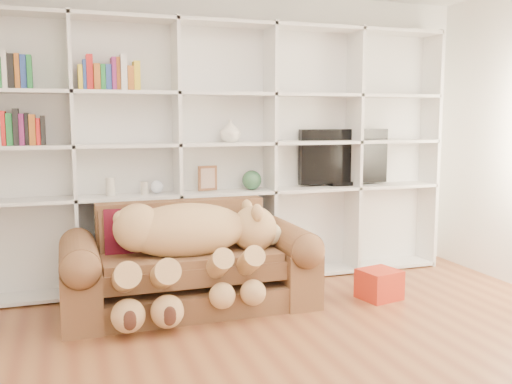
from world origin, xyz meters
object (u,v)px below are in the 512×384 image
object	(u,v)px
teddy_bear	(190,242)
gift_box	(379,284)
sofa	(189,269)
tv	(344,158)

from	to	relation	value
teddy_bear	gift_box	bearing A→B (deg)	-2.90
sofa	gift_box	xyz separation A→B (m)	(1.58, -0.31, -0.19)
teddy_bear	sofa	bearing A→B (deg)	82.24
gift_box	tv	bearing A→B (deg)	81.93
teddy_bear	tv	bearing A→B (deg)	27.14
teddy_bear	gift_box	size ratio (longest dim) A/B	4.61
sofa	tv	world-z (taller)	tv
sofa	tv	xyz separation A→B (m)	(1.71, 0.64, 0.82)
teddy_bear	tv	size ratio (longest dim) A/B	1.53
sofa	gift_box	world-z (taller)	sofa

